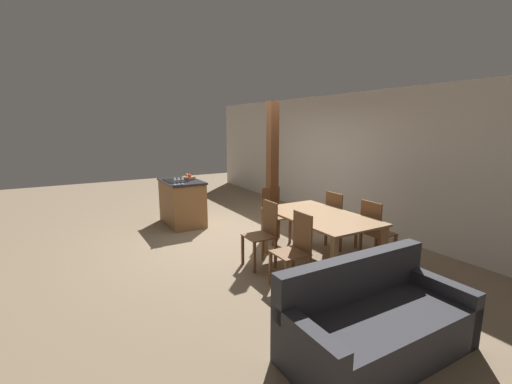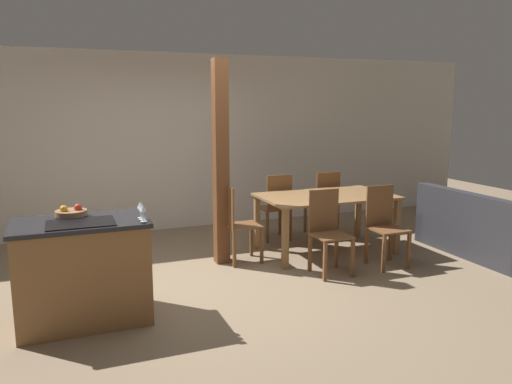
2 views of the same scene
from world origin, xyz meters
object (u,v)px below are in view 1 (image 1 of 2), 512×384
wine_glass_middle (179,179)px  couch (375,324)px  wine_glass_far (182,178)px  dining_chair_near_left (263,232)px  kitchen_island (182,202)px  fruit_bowl (189,177)px  wine_glass_near (175,179)px  dining_chair_far_left (338,219)px  dining_table (320,221)px  dining_chair_near_right (295,249)px  timber_post (272,172)px  dining_chair_far_right (375,231)px  dining_chair_head_end (274,213)px

wine_glass_middle → couch: size_ratio=0.08×
wine_glass_middle → wine_glass_far: 0.08m
dining_chair_near_left → kitchen_island: bearing=-172.6°
fruit_bowl → wine_glass_near: wine_glass_near is taller
wine_glass_far → dining_chair_far_left: size_ratio=0.15×
couch → wine_glass_far: bearing=94.5°
dining_table → dining_chair_near_right: (0.39, -0.74, -0.16)m
wine_glass_middle → wine_glass_far: size_ratio=1.00×
wine_glass_far → timber_post: size_ratio=0.06×
couch → timber_post: size_ratio=0.73×
wine_glass_middle → dining_chair_near_right: 3.07m
dining_table → wine_glass_middle: bearing=-153.3°
kitchen_island → wine_glass_middle: wine_glass_middle is taller
dining_chair_far_right → couch: dining_chair_far_right is taller
dining_chair_near_right → dining_chair_far_left: 1.67m
dining_chair_far_right → fruit_bowl: bearing=24.9°
wine_glass_far → dining_chair_far_right: 3.60m
dining_table → timber_post: size_ratio=0.70×
dining_chair_near_right → wine_glass_middle: bearing=-169.3°
wine_glass_near → couch: (4.41, 0.48, -0.78)m
wine_glass_far → dining_chair_near_right: (2.97, 0.48, -0.55)m
kitchen_island → couch: 4.93m
kitchen_island → dining_chair_near_right: dining_chair_near_right is taller
kitchen_island → couch: size_ratio=0.64×
dining_chair_far_left → dining_chair_head_end: size_ratio=1.00×
wine_glass_near → wine_glass_middle: same height
dining_chair_head_end → dining_chair_far_right: bearing=-65.6°
dining_chair_far_right → dining_chair_head_end: 1.79m
wine_glass_near → dining_chair_near_left: (2.19, 0.64, -0.55)m
dining_table → dining_chair_head_end: size_ratio=1.79×
dining_chair_far_left → timber_post: (-1.03, -0.67, 0.73)m
fruit_bowl → dining_chair_near_left: fruit_bowl is taller
wine_glass_middle → wine_glass_far: same height
timber_post → dining_table: bearing=-2.9°
dining_chair_head_end → dining_chair_far_left: bearing=-49.0°
fruit_bowl → dining_chair_head_end: fruit_bowl is taller
wine_glass_near → fruit_bowl: bearing=140.4°
dining_chair_far_right → dining_chair_near_left: bearing=62.3°
kitchen_island → dining_chair_far_left: bearing=34.1°
kitchen_island → dining_chair_head_end: size_ratio=1.20×
fruit_bowl → dining_chair_head_end: size_ratio=0.29×
wine_glass_far → wine_glass_near: bearing=-90.0°
wine_glass_far → dining_table: (2.58, 1.22, -0.39)m
kitchen_island → dining_chair_near_left: bearing=7.4°
wine_glass_middle → dining_chair_near_right: bearing=10.7°
wine_glass_middle → dining_chair_head_end: bearing=44.1°
fruit_bowl → dining_chair_far_right: 3.93m
fruit_bowl → dining_chair_near_right: (3.54, 0.16, -0.47)m
dining_table → dining_chair_near_left: bearing=-117.7°
wine_glass_near → couch: size_ratio=0.08×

